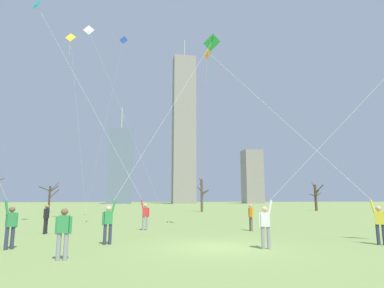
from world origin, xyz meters
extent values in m
plane|color=#7A934C|center=(0.00, 0.00, 0.00)|extent=(400.00, 400.00, 0.00)
cylinder|color=#33384C|center=(-8.02, 0.97, 0.42)|extent=(0.14, 0.14, 0.85)
cylinder|color=#33384C|center=(-8.18, 0.82, 0.42)|extent=(0.14, 0.14, 0.85)
cube|color=#338C4C|center=(-8.10, 0.89, 1.12)|extent=(0.38, 0.38, 0.54)
sphere|color=brown|center=(-8.10, 0.89, 1.51)|extent=(0.22, 0.22, 0.22)
cylinder|color=#338C4C|center=(-7.94, 1.04, 1.09)|extent=(0.09, 0.09, 0.55)
cylinder|color=#338C4C|center=(-8.25, 0.75, 1.59)|extent=(0.21, 0.20, 0.56)
cylinder|color=#33384C|center=(7.02, -0.69, 0.42)|extent=(0.14, 0.14, 0.85)
cylinder|color=#33384C|center=(6.85, -0.55, 0.42)|extent=(0.14, 0.14, 0.85)
cube|color=yellow|center=(6.93, -0.62, 1.12)|extent=(0.39, 0.37, 0.54)
sphere|color=tan|center=(6.93, -0.62, 1.51)|extent=(0.22, 0.22, 0.22)
cylinder|color=yellow|center=(6.77, -0.49, 1.59)|extent=(0.21, 0.20, 0.56)
cube|color=orange|center=(1.47, 7.66, 12.15)|extent=(0.36, 1.28, 1.24)
cylinder|color=black|center=(1.47, 7.66, 12.15)|extent=(0.33, 0.22, 0.78)
cylinder|color=orange|center=(1.29, 7.54, 10.79)|extent=(0.02, 0.02, 1.80)
cylinder|color=silver|center=(4.12, 3.59, 7.00)|extent=(5.31, 8.17, 10.31)
cylinder|color=gray|center=(1.58, -0.76, 0.42)|extent=(0.14, 0.14, 0.85)
cylinder|color=gray|center=(1.79, -0.82, 0.42)|extent=(0.14, 0.14, 0.85)
cube|color=white|center=(1.69, -0.79, 1.12)|extent=(0.38, 0.28, 0.54)
sphere|color=tan|center=(1.69, -0.79, 1.51)|extent=(0.22, 0.22, 0.22)
cylinder|color=white|center=(1.49, -0.74, 1.09)|extent=(0.09, 0.09, 0.55)
cylinder|color=white|center=(1.89, -0.84, 1.59)|extent=(0.22, 0.14, 0.56)
cylinder|color=silver|center=(5.38, -2.15, 5.69)|extent=(6.99, 2.63, 7.69)
cylinder|color=gray|center=(-2.56, 7.68, 0.42)|extent=(0.14, 0.14, 0.85)
cylinder|color=gray|center=(-2.78, 7.72, 0.42)|extent=(0.14, 0.14, 0.85)
cube|color=red|center=(-2.67, 7.70, 1.12)|extent=(0.37, 0.25, 0.54)
sphere|color=tan|center=(-2.67, 7.70, 1.51)|extent=(0.22, 0.22, 0.22)
cylinder|color=red|center=(-2.46, 7.67, 1.09)|extent=(0.09, 0.09, 0.55)
cylinder|color=red|center=(-2.88, 7.73, 1.59)|extent=(0.21, 0.12, 0.56)
cube|color=teal|center=(-11.28, 11.31, 16.78)|extent=(0.94, 1.00, 1.24)
cylinder|color=black|center=(-11.28, 11.31, 16.78)|extent=(0.20, 0.44, 0.76)
cylinder|color=silver|center=(-7.08, 9.52, 9.31)|extent=(8.41, 3.59, 14.94)
cylinder|color=#33384C|center=(-4.58, 1.57, 0.42)|extent=(0.14, 0.14, 0.85)
cylinder|color=#33384C|center=(-4.37, 1.63, 0.42)|extent=(0.14, 0.14, 0.85)
cube|color=#338C4C|center=(-4.48, 1.60, 1.12)|extent=(0.38, 0.29, 0.54)
sphere|color=beige|center=(-4.48, 1.60, 1.51)|extent=(0.22, 0.22, 0.22)
cylinder|color=#338C4C|center=(-4.68, 1.54, 1.09)|extent=(0.09, 0.09, 0.55)
cylinder|color=#338C4C|center=(-4.27, 1.66, 1.59)|extent=(0.22, 0.14, 0.56)
cube|color=green|center=(0.31, 1.96, 9.88)|extent=(0.83, 0.41, 0.81)
cylinder|color=black|center=(0.31, 1.96, 9.88)|extent=(0.04, 0.34, 0.49)
cylinder|color=green|center=(0.30, 2.16, 8.98)|extent=(0.02, 0.02, 1.23)
cylinder|color=silver|center=(-1.98, 1.81, 5.86)|extent=(4.59, 0.32, 8.04)
cylinder|color=gray|center=(-5.49, -1.84, 0.42)|extent=(0.14, 0.14, 0.85)
cylinder|color=gray|center=(-5.71, -1.83, 0.42)|extent=(0.14, 0.14, 0.85)
cube|color=#338C4C|center=(-5.60, -1.84, 1.12)|extent=(0.35, 0.21, 0.54)
sphere|color=brown|center=(-5.60, -1.84, 1.51)|extent=(0.22, 0.22, 0.22)
cylinder|color=#338C4C|center=(-5.39, -1.84, 1.09)|extent=(0.09, 0.09, 0.55)
cylinder|color=#338C4C|center=(-5.81, -1.83, 1.09)|extent=(0.09, 0.09, 0.55)
cylinder|color=black|center=(-8.19, 6.61, 0.42)|extent=(0.14, 0.14, 0.85)
cylinder|color=black|center=(-8.21, 6.39, 0.42)|extent=(0.14, 0.14, 0.85)
cube|color=black|center=(-8.20, 6.50, 1.12)|extent=(0.23, 0.36, 0.54)
sphere|color=#9E7051|center=(-8.20, 6.50, 1.51)|extent=(0.22, 0.22, 0.22)
cylinder|color=black|center=(-8.18, 6.71, 1.09)|extent=(0.09, 0.09, 0.55)
cylinder|color=black|center=(-8.22, 6.29, 1.09)|extent=(0.09, 0.09, 0.55)
cylinder|color=#726656|center=(3.67, 5.98, 0.42)|extent=(0.14, 0.14, 0.85)
cylinder|color=#726656|center=(3.68, 6.20, 0.42)|extent=(0.14, 0.14, 0.85)
cube|color=orange|center=(3.68, 6.09, 1.12)|extent=(0.21, 0.34, 0.54)
sphere|color=tan|center=(3.68, 6.09, 1.51)|extent=(0.22, 0.22, 0.22)
cylinder|color=orange|center=(3.67, 5.88, 1.09)|extent=(0.09, 0.09, 0.55)
cylinder|color=orange|center=(3.68, 6.30, 1.09)|extent=(0.09, 0.09, 0.55)
cube|color=white|center=(-7.78, 14.37, 16.69)|extent=(1.02, 0.34, 1.04)
cylinder|color=black|center=(-7.78, 14.37, 16.69)|extent=(0.03, 0.23, 0.67)
cylinder|color=silver|center=(-4.21, 14.12, 8.36)|extent=(7.15, 0.51, 16.65)
cylinder|color=#3F3833|center=(-0.64, 13.87, 0.04)|extent=(0.10, 0.10, 0.08)
cube|color=yellow|center=(-9.63, 16.09, 16.71)|extent=(1.03, 0.43, 1.01)
cylinder|color=black|center=(-9.63, 16.09, 16.71)|extent=(0.03, 0.36, 0.63)
cylinder|color=yellow|center=(-9.62, 15.89, 15.59)|extent=(0.02, 0.02, 1.49)
cylinder|color=silver|center=(-8.47, 16.13, 8.38)|extent=(2.32, 0.09, 16.67)
cylinder|color=#3F3833|center=(-7.32, 16.18, 0.04)|extent=(0.10, 0.10, 0.08)
cube|color=blue|center=(-5.47, 29.68, 23.94)|extent=(1.16, 0.28, 1.13)
cylinder|color=black|center=(-5.47, 29.68, 23.94)|extent=(0.10, 0.26, 0.73)
cylinder|color=silver|center=(-7.33, 29.06, 11.99)|extent=(3.74, 1.24, 23.90)
cylinder|color=#3F3833|center=(-9.20, 28.45, 0.04)|extent=(0.10, 0.10, 0.08)
cylinder|color=#423326|center=(-15.96, 38.95, 1.93)|extent=(0.28, 0.28, 3.85)
cylinder|color=#423326|center=(-15.97, 39.67, 3.13)|extent=(0.13, 1.48, 0.75)
cylinder|color=#423326|center=(-15.37, 38.89, 3.43)|extent=(1.27, 0.26, 1.01)
cylinder|color=#423326|center=(-15.53, 39.65, 3.82)|extent=(0.98, 1.52, 1.37)
cylinder|color=#423326|center=(-15.29, 38.82, 2.68)|extent=(1.43, 0.38, 1.40)
cylinder|color=#423326|center=(-16.68, 38.67, 3.44)|extent=(1.54, 0.71, 0.75)
cylinder|color=#4C3828|center=(26.26, 35.97, 2.14)|extent=(0.42, 0.42, 4.28)
cylinder|color=#4C3828|center=(25.91, 36.31, 2.58)|extent=(0.82, 0.79, 0.40)
cylinder|color=#4C3828|center=(26.75, 35.99, 2.66)|extent=(1.07, 0.22, 0.78)
cylinder|color=#4C3828|center=(26.59, 35.28, 3.57)|extent=(0.85, 1.57, 1.38)
cylinder|color=#4C3828|center=(26.49, 36.79, 4.19)|extent=(0.60, 1.74, 1.15)
cylinder|color=#4C3828|center=(26.31, 35.40, 3.09)|extent=(0.26, 1.26, 1.09)
cylinder|color=brown|center=(6.84, 35.30, 2.46)|extent=(0.37, 0.37, 4.92)
cylinder|color=brown|center=(6.82, 36.02, 4.69)|extent=(0.21, 1.55, 1.16)
cylinder|color=brown|center=(7.21, 34.53, 3.01)|extent=(0.88, 1.63, 0.60)
cylinder|color=brown|center=(6.86, 35.87, 4.01)|extent=(0.21, 1.24, 0.79)
cylinder|color=brown|center=(6.64, 36.17, 3.49)|extent=(0.56, 1.82, 0.89)
cylinder|color=brown|center=(7.31, 35.16, 2.85)|extent=(1.04, 0.41, 0.84)
cube|color=slate|center=(-9.29, 120.93, 15.36)|extent=(10.00, 6.19, 30.72)
cylinder|color=#99999E|center=(-9.29, 120.93, 35.43)|extent=(0.80, 0.80, 9.41)
cube|color=gray|center=(17.19, 120.31, 32.28)|extent=(9.61, 6.97, 64.55)
cylinder|color=#99999E|center=(17.19, 120.31, 68.84)|extent=(0.80, 0.80, 8.57)
cube|color=gray|center=(48.58, 122.47, 11.78)|extent=(8.19, 7.49, 23.57)
camera|label=1|loc=(-3.43, -12.88, 1.91)|focal=29.78mm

